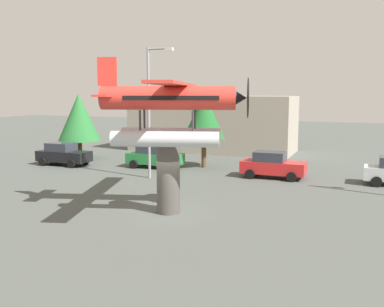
% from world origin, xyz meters
% --- Properties ---
extents(ground_plane, '(140.00, 140.00, 0.00)m').
position_xyz_m(ground_plane, '(0.00, 0.00, 0.00)').
color(ground_plane, '#4C514C').
extents(display_pedestal, '(1.10, 1.10, 3.26)m').
position_xyz_m(display_pedestal, '(0.00, 0.00, 1.63)').
color(display_pedestal, '#4C4742').
rests_on(display_pedestal, ground).
extents(floatplane_monument, '(7.19, 10.28, 4.00)m').
position_xyz_m(floatplane_monument, '(0.13, 0.04, 4.93)').
color(floatplane_monument, silver).
rests_on(floatplane_monument, display_pedestal).
extents(car_near_black, '(4.20, 2.02, 1.76)m').
position_xyz_m(car_near_black, '(-13.43, 9.48, 0.88)').
color(car_near_black, black).
rests_on(car_near_black, ground).
extents(car_mid_green, '(4.20, 2.02, 1.76)m').
position_xyz_m(car_mid_green, '(-6.27, 11.04, 0.88)').
color(car_mid_green, '#237A38').
rests_on(car_mid_green, ground).
extents(car_far_red, '(4.20, 2.02, 1.76)m').
position_xyz_m(car_far_red, '(2.82, 10.35, 0.88)').
color(car_far_red, red).
rests_on(car_far_red, ground).
extents(streetlight_primary, '(1.84, 0.28, 8.50)m').
position_xyz_m(streetlight_primary, '(-4.60, 7.35, 4.89)').
color(streetlight_primary, gray).
rests_on(streetlight_primary, ground).
extents(storefront_building, '(15.57, 5.85, 5.31)m').
position_xyz_m(storefront_building, '(-5.45, 22.00, 2.65)').
color(storefront_building, '#9E9384').
rests_on(storefront_building, ground).
extents(tree_west, '(3.58, 3.58, 5.54)m').
position_xyz_m(tree_west, '(-14.26, 12.81, 3.54)').
color(tree_west, brown).
rests_on(tree_west, ground).
extents(tree_east, '(3.17, 3.17, 5.70)m').
position_xyz_m(tree_east, '(-2.87, 12.61, 3.92)').
color(tree_east, brown).
rests_on(tree_east, ground).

